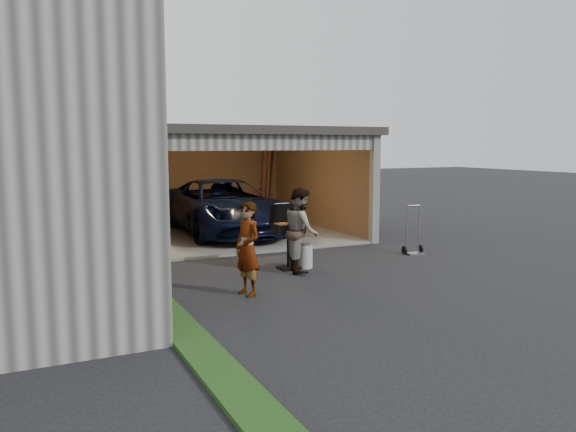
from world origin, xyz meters
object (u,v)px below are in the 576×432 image
at_px(propane_tank, 305,257).
at_px(plywood_panel, 148,272).
at_px(hand_truck, 414,245).
at_px(woman, 248,249).
at_px(man, 301,230).
at_px(bbq_grill, 288,231).
at_px(minivan, 223,209).

bearing_deg(propane_tank, plywood_panel, -161.94).
distance_m(plywood_panel, hand_truck, 6.39).
relative_size(woman, man, 0.94).
bearing_deg(propane_tank, bbq_grill, 167.53).
height_order(minivan, bbq_grill, minivan).
height_order(minivan, propane_tank, minivan).
relative_size(propane_tank, plywood_panel, 0.47).
bearing_deg(man, propane_tank, -24.88).
height_order(bbq_grill, hand_truck, bbq_grill).
relative_size(woman, propane_tank, 3.46).
height_order(minivan, man, man).
height_order(woman, bbq_grill, woman).
relative_size(minivan, propane_tank, 11.73).
distance_m(propane_tank, hand_truck, 2.90).
distance_m(bbq_grill, propane_tank, 0.66).
xyz_separation_m(bbq_grill, hand_truck, (3.24, 0.13, -0.56)).
xyz_separation_m(minivan, bbq_grill, (-0.23, -4.54, 0.04)).
relative_size(man, bbq_grill, 1.27).
bearing_deg(plywood_panel, bbq_grill, 21.33).
distance_m(man, propane_tank, 0.68).
bearing_deg(woman, plywood_panel, -114.45).
distance_m(minivan, plywood_panel, 6.57).
bearing_deg(minivan, hand_truck, -54.97).
distance_m(minivan, man, 4.86).
height_order(bbq_grill, plywood_panel, bbq_grill).
distance_m(bbq_grill, plywood_panel, 3.24).
height_order(woman, man, man).
bearing_deg(man, minivan, 16.65).
height_order(man, plywood_panel, man).
height_order(man, propane_tank, man).
bearing_deg(bbq_grill, woman, -134.16).
bearing_deg(plywood_panel, propane_tank, 18.06).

